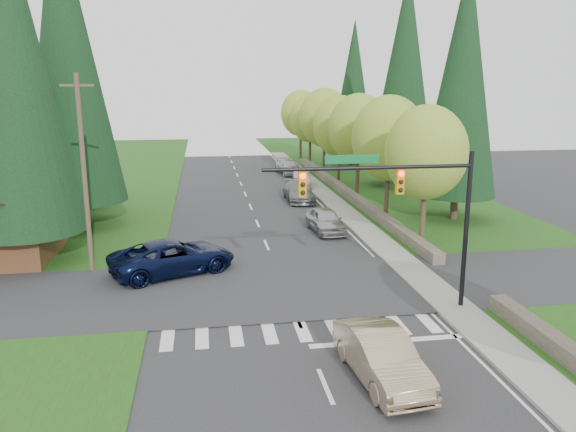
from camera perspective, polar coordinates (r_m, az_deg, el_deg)
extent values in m
plane|color=#28282B|center=(19.66, 3.17, -15.42)|extent=(120.00, 120.00, 0.00)
cube|color=#224813|center=(41.54, 15.17, -0.36)|extent=(14.00, 110.00, 0.06)
cube|color=#224813|center=(39.19, -22.25, -1.69)|extent=(14.00, 110.00, 0.06)
cube|color=#28282B|center=(26.85, -0.35, -7.35)|extent=(120.00, 8.00, 0.10)
cube|color=gray|center=(41.36, 6.30, 0.01)|extent=(1.80, 80.00, 0.13)
cube|color=gray|center=(41.15, 5.15, -0.03)|extent=(0.20, 80.00, 0.13)
cube|color=#4C4438|center=(49.30, 5.83, 2.49)|extent=(0.70, 40.00, 0.70)
cylinder|color=black|center=(24.72, 17.63, -1.53)|extent=(0.20, 0.20, 6.80)
cylinder|color=black|center=(22.59, 8.26, 4.87)|extent=(8.60, 0.16, 0.16)
cube|color=#0C662D|center=(22.40, 6.53, 5.76)|extent=(2.20, 0.04, 0.35)
cube|color=#BF8C0C|center=(23.10, 11.30, 3.42)|extent=(0.32, 0.24, 1.00)
sphere|color=#FF0C05|center=(22.91, 11.46, 4.23)|extent=(0.22, 0.22, 0.22)
cube|color=#BF8C0C|center=(22.06, 1.47, 3.23)|extent=(0.32, 0.24, 1.00)
sphere|color=#FF0C05|center=(21.87, 1.54, 4.07)|extent=(0.22, 0.22, 0.22)
cylinder|color=#473828|center=(29.80, -19.98, 3.86)|extent=(0.24, 0.24, 10.00)
cube|color=#473828|center=(29.47, -20.66, 12.33)|extent=(1.60, 0.10, 0.12)
cylinder|color=#38281C|center=(34.18, 13.57, 0.92)|extent=(0.32, 0.32, 4.76)
ellipsoid|color=olive|center=(33.67, 13.87, 6.30)|extent=(4.80, 4.80, 5.52)
cylinder|color=#38281C|center=(40.63, 10.02, 3.11)|extent=(0.32, 0.32, 4.93)
ellipsoid|color=olive|center=(40.20, 10.21, 7.81)|extent=(5.20, 5.20, 5.98)
cylinder|color=#38281C|center=(47.17, 7.09, 4.65)|extent=(0.32, 0.32, 5.04)
ellipsoid|color=olive|center=(46.79, 7.21, 8.79)|extent=(5.00, 5.00, 5.75)
cylinder|color=#38281C|center=(53.91, 5.17, 5.63)|extent=(0.32, 0.32, 4.82)
ellipsoid|color=olive|center=(53.58, 5.25, 9.09)|extent=(5.00, 5.00, 5.75)
cylinder|color=#38281C|center=(60.68, 3.69, 6.65)|extent=(0.32, 0.32, 5.15)
ellipsoid|color=olive|center=(60.39, 3.74, 9.95)|extent=(5.40, 5.40, 6.21)
cylinder|color=#38281C|center=(67.48, 2.24, 7.13)|extent=(0.32, 0.32, 4.70)
ellipsoid|color=olive|center=(67.22, 2.27, 9.83)|extent=(4.80, 4.80, 5.52)
cylinder|color=#38281C|center=(74.33, 1.29, 7.79)|extent=(0.32, 0.32, 4.98)
ellipsoid|color=olive|center=(74.09, 1.30, 10.40)|extent=(5.20, 5.20, 5.98)
cylinder|color=#38281C|center=(33.34, -24.71, -2.68)|extent=(0.50, 0.50, 2.00)
cone|color=black|center=(32.30, -26.41, 14.31)|extent=(6.12, 6.12, 18.00)
cylinder|color=#38281C|center=(40.65, -20.37, 0.38)|extent=(0.50, 0.50, 2.00)
cone|color=black|center=(39.82, -21.58, 14.99)|extent=(6.46, 6.46, 19.00)
cylinder|color=#38281C|center=(46.82, -21.34, 1.89)|extent=(0.50, 0.50, 2.00)
cone|color=black|center=(46.07, -22.33, 13.31)|extent=(5.78, 5.78, 17.00)
cylinder|color=#38281C|center=(41.74, 16.50, 0.98)|extent=(0.50, 0.50, 2.00)
cone|color=black|center=(40.89, 17.32, 13.12)|extent=(5.44, 5.44, 16.00)
cylinder|color=#38281C|center=(54.84, 11.30, 4.07)|extent=(0.50, 0.50, 2.00)
cone|color=black|center=(54.22, 11.78, 14.35)|extent=(6.12, 6.12, 18.00)
cylinder|color=#38281C|center=(67.77, 6.49, 5.93)|extent=(0.50, 0.50, 2.00)
cone|color=black|center=(67.24, 6.67, 12.96)|extent=(5.10, 5.10, 15.00)
imported|color=tan|center=(19.02, 9.46, -13.90)|extent=(2.20, 5.04, 1.61)
imported|color=black|center=(29.20, -11.60, -4.10)|extent=(6.96, 5.23, 1.76)
imported|color=#A7A7AC|center=(36.82, 3.84, -0.43)|extent=(2.16, 4.69, 1.56)
imported|color=slate|center=(46.66, 1.12, 2.49)|extent=(2.27, 5.43, 1.57)
imported|color=#B3B2B7|center=(53.44, 1.37, 3.75)|extent=(1.90, 4.34, 1.39)
imported|color=silver|center=(60.72, 0.14, 4.97)|extent=(2.03, 4.65, 1.56)
imported|color=#B1B1B6|center=(61.21, 0.06, 5.01)|extent=(2.79, 5.42, 1.50)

